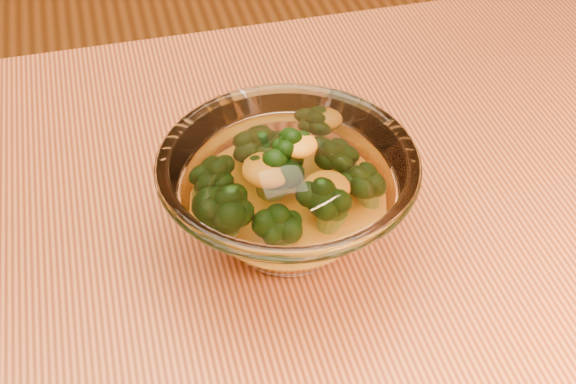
{
  "coord_description": "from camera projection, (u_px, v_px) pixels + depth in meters",
  "views": [
    {
      "loc": [
        -0.19,
        -0.34,
        1.2
      ],
      "look_at": [
        -0.08,
        0.08,
        0.8
      ],
      "focal_mm": 50.0,
      "sensor_mm": 36.0,
      "label": 1
    }
  ],
  "objects": [
    {
      "name": "glass_bowl",
      "position": [
        288.0,
        196.0,
        0.59
      ],
      "size": [
        0.19,
        0.19,
        0.08
      ],
      "color": "white",
      "rests_on": "table"
    },
    {
      "name": "table",
      "position": [
        414.0,
        377.0,
        0.64
      ],
      "size": [
        1.2,
        0.8,
        0.75
      ],
      "color": "#D67740",
      "rests_on": "ground"
    },
    {
      "name": "broccoli_heap",
      "position": [
        282.0,
        182.0,
        0.59
      ],
      "size": [
        0.13,
        0.13,
        0.06
      ],
      "color": "black",
      "rests_on": "cheese_sauce"
    },
    {
      "name": "cheese_sauce",
      "position": [
        288.0,
        213.0,
        0.6
      ],
      "size": [
        0.1,
        0.1,
        0.03
      ],
      "primitive_type": "ellipsoid",
      "color": "orange",
      "rests_on": "glass_bowl"
    }
  ]
}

